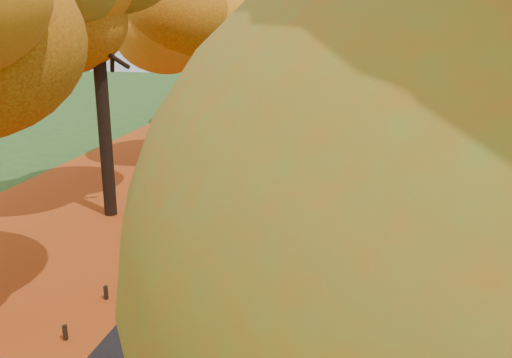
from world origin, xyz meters
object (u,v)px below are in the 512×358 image
(streetlamp_near, at_px, (333,189))
(car_silver, at_px, (287,126))
(streetlamp_far, at_px, (376,61))
(bus, at_px, (291,222))
(car_white, at_px, (279,135))
(car_dark, at_px, (299,114))
(streetlamp_mid, at_px, (366,89))

(streetlamp_near, relative_size, car_silver, 1.74)
(streetlamp_far, relative_size, bus, 0.69)
(bus, bearing_deg, car_silver, 100.64)
(streetlamp_near, xyz_separation_m, car_white, (-6.30, 25.32, -3.98))
(car_dark, bearing_deg, streetlamp_near, -99.71)
(streetlamp_far, relative_size, car_silver, 1.74)
(car_white, bearing_deg, streetlamp_mid, -30.70)
(car_white, relative_size, car_dark, 0.94)
(streetlamp_far, bearing_deg, streetlamp_near, -90.00)
(car_silver, height_order, car_dark, car_silver)
(car_white, relative_size, car_silver, 0.89)
(streetlamp_far, height_order, car_silver, streetlamp_far)
(streetlamp_near, distance_m, bus, 6.35)
(bus, relative_size, car_silver, 2.51)
(bus, height_order, car_silver, bus)
(streetlamp_near, bearing_deg, streetlamp_far, 90.00)
(streetlamp_far, distance_m, car_white, 20.11)
(car_white, bearing_deg, streetlamp_near, -78.94)
(streetlamp_near, relative_size, streetlamp_mid, 1.00)
(car_silver, bearing_deg, streetlamp_mid, -63.99)
(streetlamp_far, relative_size, car_white, 1.96)
(streetlamp_near, distance_m, car_white, 26.39)
(streetlamp_mid, height_order, car_silver, streetlamp_mid)
(streetlamp_mid, relative_size, car_silver, 1.74)
(bus, height_order, car_white, bus)
(car_white, xyz_separation_m, car_silver, (0.00, 3.18, 0.06))
(streetlamp_mid, relative_size, car_dark, 1.85)
(car_white, height_order, car_dark, car_white)
(streetlamp_far, height_order, bus, streetlamp_far)
(streetlamp_far, xyz_separation_m, car_dark, (-6.30, -9.00, -4.05))
(streetlamp_mid, relative_size, streetlamp_far, 1.00)
(streetlamp_near, bearing_deg, car_white, 103.97)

